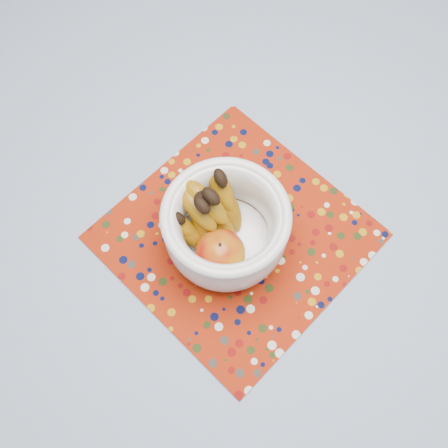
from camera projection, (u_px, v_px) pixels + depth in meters
The scene contains 4 objects.
table at pixel (226, 193), 1.01m from camera, with size 1.20×1.20×0.75m.
tablecloth at pixel (226, 173), 0.94m from camera, with size 1.32×1.32×0.01m, color #6583A9.
placemat at pixel (236, 236), 0.88m from camera, with size 0.38×0.38×0.00m, color maroon.
fruit_bowl at pixel (219, 225), 0.81m from camera, with size 0.21×0.20×0.15m.
Camera 1 is at (-0.26, -0.37, 1.58)m, focal length 42.00 mm.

